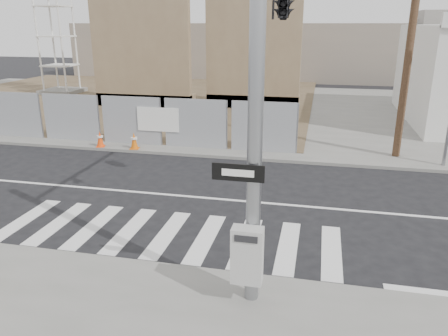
# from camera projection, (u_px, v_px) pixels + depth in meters

# --- Properties ---
(ground) EXTENTS (100.00, 100.00, 0.00)m
(ground) POSITION_uv_depth(u_px,v_px,m) (195.00, 197.00, 13.20)
(ground) COLOR black
(ground) RESTS_ON ground
(sidewalk_far) EXTENTS (50.00, 20.00, 0.12)m
(sidewalk_far) POSITION_uv_depth(u_px,v_px,m) (260.00, 110.00, 26.14)
(sidewalk_far) COLOR slate
(sidewalk_far) RESTS_ON ground
(signal_pole) EXTENTS (0.96, 5.87, 7.00)m
(signal_pole) POSITION_uv_depth(u_px,v_px,m) (276.00, 34.00, 9.28)
(signal_pole) COLOR gray
(signal_pole) RESTS_ON sidewalk_near
(chain_link_fence) EXTENTS (24.60, 0.04, 2.00)m
(chain_link_fence) POSITION_uv_depth(u_px,v_px,m) (11.00, 114.00, 19.54)
(chain_link_fence) COLOR gray
(chain_link_fence) RESTS_ON sidewalk_far
(concrete_wall_left) EXTENTS (6.00, 1.30, 8.00)m
(concrete_wall_left) POSITION_uv_depth(u_px,v_px,m) (141.00, 52.00, 25.69)
(concrete_wall_left) COLOR brown
(concrete_wall_left) RESTS_ON sidewalk_far
(concrete_wall_right) EXTENTS (5.50, 1.30, 8.00)m
(concrete_wall_right) POSITION_uv_depth(u_px,v_px,m) (253.00, 53.00, 25.27)
(concrete_wall_right) COLOR brown
(concrete_wall_right) RESTS_ON sidewalk_far
(utility_pole_right) EXTENTS (1.60, 0.28, 10.00)m
(utility_pole_right) POSITION_uv_depth(u_px,v_px,m) (414.00, 17.00, 15.30)
(utility_pole_right) COLOR #523826
(utility_pole_right) RESTS_ON sidewalk_far
(traffic_cone_c) EXTENTS (0.43, 0.43, 0.66)m
(traffic_cone_c) POSITION_uv_depth(u_px,v_px,m) (100.00, 139.00, 18.06)
(traffic_cone_c) COLOR #F3450C
(traffic_cone_c) RESTS_ON sidewalk_far
(traffic_cone_d) EXTENTS (0.40, 0.40, 0.68)m
(traffic_cone_d) POSITION_uv_depth(u_px,v_px,m) (134.00, 141.00, 17.74)
(traffic_cone_d) COLOR #D55C0B
(traffic_cone_d) RESTS_ON sidewalk_far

